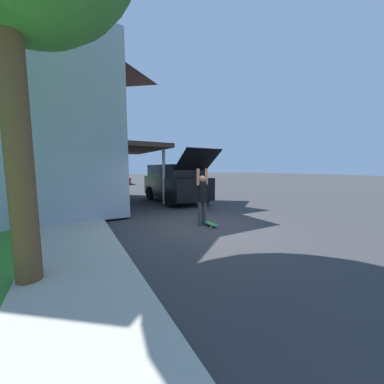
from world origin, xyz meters
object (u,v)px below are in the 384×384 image
object	(u,v)px
skateboarder	(202,196)
suv_parked	(175,182)
skateboard	(209,223)
lawn_tree_far	(38,93)
car_down_street	(119,179)

from	to	relation	value
skateboarder	suv_parked	bearing A→B (deg)	74.56
skateboarder	skateboard	size ratio (longest dim) A/B	2.33
skateboard	lawn_tree_far	bearing A→B (deg)	116.72
suv_parked	car_down_street	world-z (taller)	suv_parked
car_down_street	skateboard	xyz separation A→B (m)	(-1.06, -19.99, -0.54)
skateboarder	skateboard	world-z (taller)	skateboarder
car_down_street	suv_parked	bearing A→B (deg)	-89.41
car_down_street	skateboard	bearing A→B (deg)	-93.03
lawn_tree_far	skateboarder	distance (m)	12.38
lawn_tree_far	skateboard	distance (m)	12.97
lawn_tree_far	skateboarder	xyz separation A→B (m)	(5.00, -10.04, -5.24)
car_down_street	skateboard	world-z (taller)	car_down_street
lawn_tree_far	suv_parked	world-z (taller)	lawn_tree_far
suv_parked	skateboarder	size ratio (longest dim) A/B	2.91
lawn_tree_far	car_down_street	xyz separation A→B (m)	(6.20, 9.77, -5.57)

